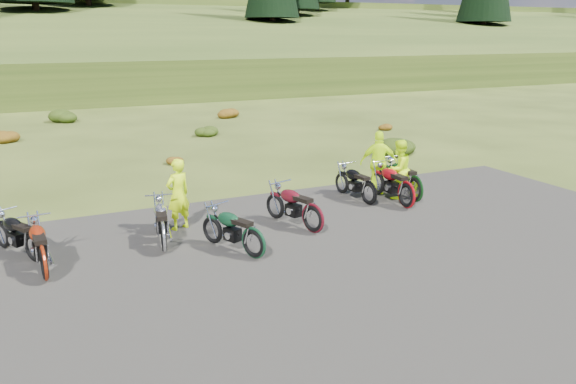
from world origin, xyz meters
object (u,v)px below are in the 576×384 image
motorcycle_0 (35,263)px  motorcycle_3 (165,253)px  person_middle (178,195)px  motorcycle_7 (414,203)px

motorcycle_0 → motorcycle_3: motorcycle_3 is taller
motorcycle_0 → person_middle: person_middle is taller
motorcycle_3 → motorcycle_7: motorcycle_7 is taller
person_middle → motorcycle_0: bearing=-8.7°
motorcycle_0 → person_middle: (3.37, 0.77, 0.90)m
motorcycle_0 → motorcycle_7: size_ratio=0.87×
motorcycle_7 → motorcycle_3: bearing=98.6°
person_middle → motorcycle_7: bearing=153.6°
motorcycle_0 → motorcycle_3: 2.73m
motorcycle_0 → motorcycle_7: bearing=-117.6°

